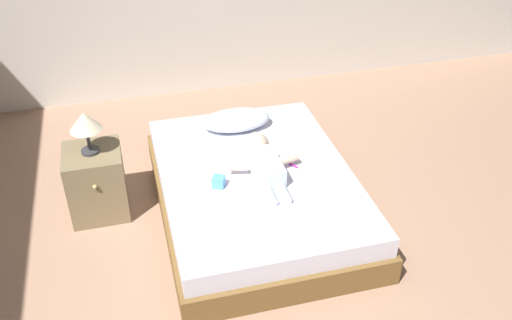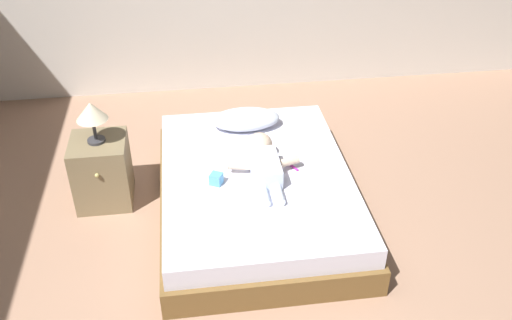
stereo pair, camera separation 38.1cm
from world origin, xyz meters
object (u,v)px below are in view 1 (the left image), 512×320
(bed, at_px, (256,192))
(lamp, at_px, (85,123))
(pillow, at_px, (236,120))
(nightstand, at_px, (97,182))
(baby, at_px, (263,161))
(toy_block, at_px, (219,182))
(toothbrush, at_px, (289,163))

(bed, xyz_separation_m, lamp, (-1.08, 0.29, 0.56))
(pillow, bearing_deg, nightstand, -163.15)
(baby, height_order, nightstand, baby)
(bed, height_order, pillow, pillow)
(pillow, distance_m, toy_block, 0.76)
(baby, xyz_separation_m, lamp, (-1.13, 0.27, 0.32))
(toothbrush, bearing_deg, baby, -172.41)
(baby, bearing_deg, nightstand, 166.56)
(nightstand, bearing_deg, lamp, 90.00)
(toothbrush, bearing_deg, bed, -170.73)
(pillow, height_order, nightstand, nightstand)
(lamp, bearing_deg, toy_block, -25.57)
(bed, relative_size, nightstand, 3.66)
(toothbrush, distance_m, nightstand, 1.36)
(bed, relative_size, toy_block, 17.92)
(baby, distance_m, toothbrush, 0.21)
(bed, bearing_deg, toy_block, -161.16)
(pillow, xyz_separation_m, lamp, (-1.08, -0.33, 0.32))
(bed, height_order, nightstand, nightstand)
(lamp, bearing_deg, baby, -13.44)
(toy_block, bearing_deg, baby, 18.25)
(toy_block, bearing_deg, pillow, 68.21)
(nightstand, distance_m, toy_block, 0.89)
(baby, bearing_deg, bed, -164.85)
(pillow, distance_m, baby, 0.60)
(toothbrush, height_order, nightstand, nightstand)
(toothbrush, bearing_deg, nightstand, 169.58)
(pillow, height_order, toothbrush, pillow)
(bed, xyz_separation_m, toy_block, (-0.28, -0.10, 0.21))
(bed, distance_m, toy_block, 0.36)
(baby, relative_size, lamp, 2.26)
(nightstand, relative_size, lamp, 1.65)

